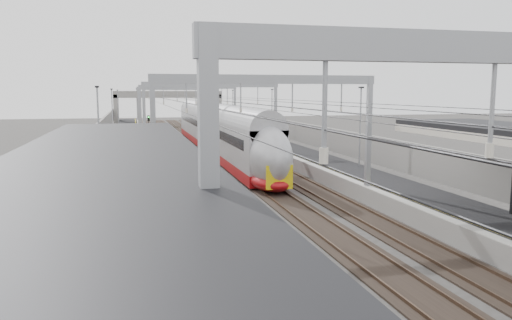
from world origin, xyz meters
TOP-DOWN VIEW (x-y plane):
  - platform_left at (-8.00, 45.00)m, footprint 4.00×120.00m
  - platform_right at (8.00, 45.00)m, footprint 4.00×120.00m
  - tracks at (0.00, 45.00)m, footprint 11.40×140.00m
  - overhead_line at (0.00, 51.62)m, footprint 13.00×140.00m
  - canopy_left at (-8.02, 2.99)m, footprint 4.40×30.00m
  - overbridge at (0.00, 100.00)m, footprint 22.00×2.20m
  - wall_left at (-11.20, 45.00)m, footprint 0.30×120.00m
  - wall_right at (11.20, 45.00)m, footprint 0.30×120.00m
  - train at (1.50, 47.80)m, footprint 2.76×50.22m
  - signal_green at (-5.20, 65.18)m, footprint 0.32×0.32m
  - signal_red_near at (3.20, 66.20)m, footprint 0.32×0.32m
  - signal_red_far at (5.40, 77.10)m, footprint 0.32×0.32m

SIDE VIEW (x-z plane):
  - tracks at x=0.00m, z-range -0.05..0.15m
  - platform_left at x=-8.00m, z-range 0.00..1.00m
  - platform_right at x=8.00m, z-range 0.00..1.00m
  - wall_left at x=-11.20m, z-range 0.00..3.20m
  - wall_right at x=11.20m, z-range 0.00..3.20m
  - train at x=1.50m, z-range -0.04..4.31m
  - signal_green at x=-5.20m, z-range 0.68..4.15m
  - signal_red_near at x=3.20m, z-range 0.68..4.15m
  - signal_red_far at x=5.40m, z-range 0.68..4.15m
  - canopy_left at x=-8.02m, z-range 2.97..7.21m
  - overbridge at x=0.00m, z-range 1.86..8.76m
  - overhead_line at x=0.00m, z-range 2.84..9.44m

